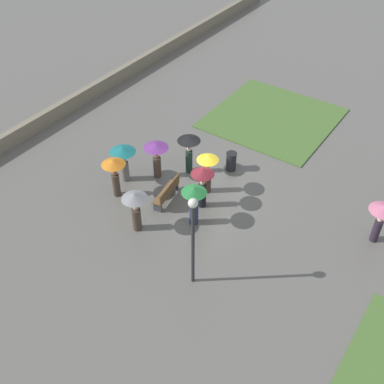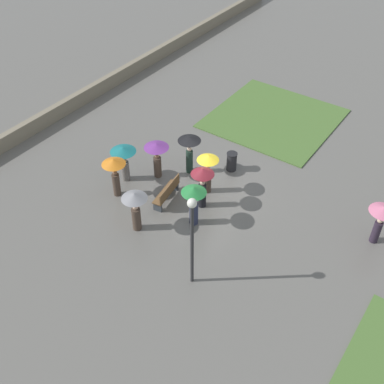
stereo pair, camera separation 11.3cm
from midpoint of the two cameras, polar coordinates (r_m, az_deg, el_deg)
The scene contains 15 objects.
ground_plane at distance 20.97m, azimuth 1.56°, elevation 0.08°, with size 90.00×90.00×0.00m, color #66635E.
lawn_patch_near at distance 26.08m, azimuth 9.78°, elevation 8.62°, with size 6.19×6.10×0.06m.
parapet_wall at distance 26.23m, azimuth -16.37°, elevation 8.63°, with size 45.00×0.35×0.79m.
park_bench at distance 20.23m, azimuth -2.77°, elevation -0.00°, with size 1.75×0.69×0.90m.
lamp_post at distance 15.63m, azimuth 0.21°, elevation -4.58°, with size 0.32×0.32×3.91m.
trash_bin at distance 21.96m, azimuth 4.87°, elevation 3.62°, with size 0.50×0.50×0.91m.
crowd_person_maroon at distance 19.37m, azimuth 1.42°, elevation 1.45°, with size 0.96×0.96×1.96m.
crowd_person_grey at distance 18.53m, azimuth -6.60°, elevation -1.45°, with size 1.02×1.02×1.83m.
crowd_person_purple at distance 21.08m, azimuth -4.05°, elevation 4.65°, with size 1.10×1.10×1.77m.
crowd_person_orange at distance 20.20m, azimuth -9.02°, elevation 2.67°, with size 1.01×1.01×1.88m.
crowd_person_yellow at distance 20.15m, azimuth 2.04°, elevation 3.02°, with size 0.93×0.93×1.93m.
crowd_person_teal at distance 21.06m, azimuth -7.95°, elevation 4.15°, with size 1.14×1.14×1.72m.
crowd_person_black at distance 21.21m, azimuth -0.16°, elevation 5.42°, with size 1.03×1.03×1.92m.
crowd_person_green at distance 18.62m, azimuth 0.39°, elevation -0.74°, with size 1.00×1.00×1.87m.
lone_walker_far_path at distance 19.25m, azimuth 21.71°, elevation -2.69°, with size 1.07×1.07×1.78m.
Camera 2 is at (13.30, 8.70, 13.67)m, focal length 45.00 mm.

